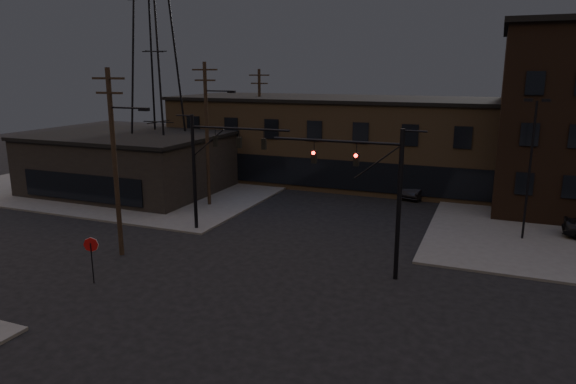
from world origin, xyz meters
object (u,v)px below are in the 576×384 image
object	(u,v)px
traffic_signal_near	(378,187)
car_crossing	(420,188)
stop_sign	(91,249)
traffic_signal_far	(210,160)

from	to	relation	value
traffic_signal_near	car_crossing	distance (m)	19.62
traffic_signal_near	stop_sign	distance (m)	15.17
traffic_signal_near	stop_sign	size ratio (longest dim) A/B	3.23
traffic_signal_far	car_crossing	xyz separation A→B (m)	(11.81, 15.68, -4.20)
traffic_signal_near	stop_sign	world-z (taller)	traffic_signal_near
traffic_signal_far	stop_sign	size ratio (longest dim) A/B	3.23
traffic_signal_far	car_crossing	world-z (taller)	traffic_signal_far
stop_sign	traffic_signal_far	bearing A→B (deg)	82.68
traffic_signal_far	car_crossing	distance (m)	20.07
traffic_signal_near	traffic_signal_far	distance (m)	12.57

